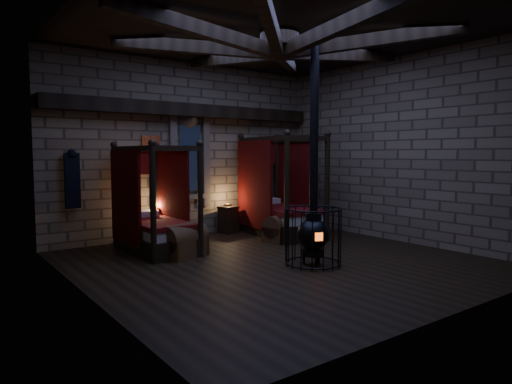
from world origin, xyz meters
TOP-DOWN VIEW (x-y plane):
  - room at (-0.00, 0.09)m, footprint 7.02×7.02m
  - bed_left at (-1.48, 2.26)m, footprint 1.11×2.08m
  - bed_right at (1.78, 2.17)m, footprint 1.50×2.44m
  - trunk_left at (-1.26, 1.40)m, footprint 1.04×0.84m
  - trunk_right at (1.33, 1.54)m, footprint 0.94×0.73m
  - nightstand_left at (-1.05, 3.05)m, footprint 0.43×0.41m
  - nightstand_right at (0.90, 3.15)m, footprint 0.50×0.49m
  - stove at (0.32, -0.59)m, footprint 1.02×1.02m

SIDE VIEW (x-z plane):
  - trunk_right at x=1.33m, z-range -0.03..0.58m
  - trunk_left at x=-1.26m, z-range -0.04..0.63m
  - nightstand_left at x=-1.05m, z-range -0.06..0.74m
  - nightstand_right at x=0.90m, z-range -0.02..0.72m
  - bed_left at x=-1.48m, z-range -0.55..1.61m
  - bed_right at x=1.78m, z-range -0.61..1.80m
  - stove at x=0.32m, z-range -1.40..2.65m
  - room at x=0.00m, z-range 1.60..5.89m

